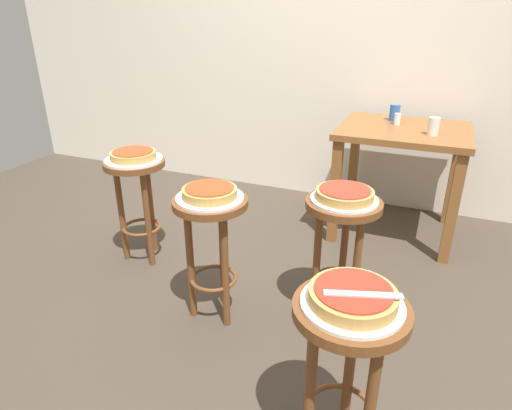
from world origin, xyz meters
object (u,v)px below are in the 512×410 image
at_px(dining_table, 402,148).
at_px(condiment_shaker, 397,119).
at_px(pizza_rear, 133,155).
at_px(cup_far_edge, 395,113).
at_px(pizza_server_knife, 363,294).
at_px(pizza_foreground, 353,296).
at_px(stool_rear, 137,189).
at_px(pizza_middle, 210,192).
at_px(pizza_leftside, 345,194).
at_px(cup_near_edge, 433,126).
at_px(serving_plate_foreground, 352,304).
at_px(serving_plate_rear, 134,160).
at_px(stool_middle, 212,233).
at_px(serving_plate_middle, 210,198).
at_px(stool_leftside, 341,235).
at_px(serving_plate_leftside, 344,200).
at_px(stool_foreground, 347,352).

xyz_separation_m(dining_table, condiment_shaker, (-0.06, 0.07, 0.17)).
height_order(pizza_rear, condiment_shaker, condiment_shaker).
distance_m(cup_far_edge, pizza_server_knife, 2.04).
relative_size(pizza_foreground, cup_far_edge, 2.35).
height_order(stool_rear, cup_far_edge, cup_far_edge).
xyz_separation_m(pizza_middle, pizza_server_knife, (0.79, -0.56, 0.03)).
relative_size(pizza_middle, cup_far_edge, 2.30).
bearing_deg(pizza_server_knife, pizza_rear, 130.81).
height_order(pizza_foreground, pizza_leftside, same).
relative_size(cup_near_edge, pizza_server_knife, 0.48).
bearing_deg(serving_plate_foreground, serving_plate_rear, 148.88).
relative_size(stool_middle, serving_plate_middle, 2.04).
height_order(condiment_shaker, pizza_server_knife, condiment_shaker).
distance_m(dining_table, cup_far_edge, 0.27).
bearing_deg(dining_table, serving_plate_rear, -144.73).
distance_m(pizza_foreground, cup_near_edge, 1.72).
distance_m(stool_leftside, cup_far_edge, 1.30).
height_order(serving_plate_middle, pizza_server_knife, pizza_server_knife).
height_order(stool_rear, condiment_shaker, condiment_shaker).
bearing_deg(stool_middle, serving_plate_foreground, -35.33).
bearing_deg(pizza_leftside, stool_rear, 175.06).
bearing_deg(stool_middle, serving_plate_middle, 116.57).
distance_m(pizza_middle, cup_near_edge, 1.47).
bearing_deg(pizza_server_knife, dining_table, 74.27).
bearing_deg(serving_plate_middle, stool_middle, -63.43).
height_order(serving_plate_middle, serving_plate_leftside, same).
distance_m(stool_rear, condiment_shaker, 1.71).
xyz_separation_m(stool_middle, serving_plate_rear, (-0.67, 0.32, 0.18)).
bearing_deg(cup_near_edge, cup_far_edge, 131.03).
xyz_separation_m(pizza_foreground, cup_far_edge, (-0.13, 2.01, 0.12)).
bearing_deg(pizza_foreground, serving_plate_leftside, 104.02).
height_order(stool_middle, serving_plate_rear, serving_plate_rear).
bearing_deg(cup_far_edge, stool_middle, -112.96).
distance_m(serving_plate_foreground, stool_leftside, 0.80).
height_order(serving_plate_leftside, serving_plate_rear, same).
distance_m(stool_middle, serving_plate_leftside, 0.64).
bearing_deg(pizza_foreground, condiment_shaker, 93.09).
bearing_deg(dining_table, pizza_leftside, -97.57).
bearing_deg(stool_rear, pizza_server_knife, -31.18).
bearing_deg(condiment_shaker, serving_plate_foreground, -86.91).
distance_m(stool_leftside, condiment_shaker, 1.19).
distance_m(cup_near_edge, condiment_shaker, 0.30).
bearing_deg(serving_plate_middle, stool_rear, 154.14).
distance_m(stool_rear, cup_far_edge, 1.76).
bearing_deg(cup_near_edge, dining_table, 143.12).
bearing_deg(stool_middle, pizza_rear, 154.14).
bearing_deg(pizza_middle, dining_table, 61.27).
bearing_deg(serving_plate_rear, stool_foreground, -31.12).
distance_m(stool_foreground, pizza_rear, 1.68).
height_order(serving_plate_leftside, dining_table, dining_table).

